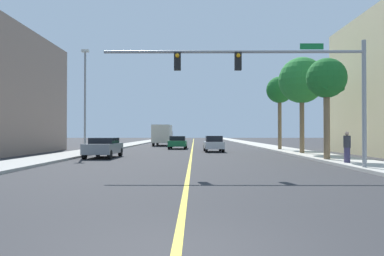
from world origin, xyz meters
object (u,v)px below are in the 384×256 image
at_px(street_lamp, 85,96).
at_px(palm_mid, 302,81).
at_px(car_silver, 214,144).
at_px(palm_near, 327,80).
at_px(palm_far, 280,91).
at_px(traffic_signal_mast, 278,73).
at_px(delivery_truck, 163,135).
at_px(pedestrian, 347,147).
at_px(car_gray, 104,147).
at_px(car_green, 178,142).

relative_size(street_lamp, palm_mid, 1.06).
relative_size(palm_mid, car_silver, 1.92).
height_order(palm_near, palm_far, palm_far).
bearing_deg(palm_mid, traffic_signal_mast, -110.47).
height_order(palm_mid, palm_far, palm_mid).
height_order(street_lamp, car_silver, street_lamp).
height_order(palm_mid, delivery_truck, palm_mid).
height_order(traffic_signal_mast, pedestrian, traffic_signal_mast).
xyz_separation_m(car_gray, car_green, (4.59, 15.09, -0.02)).
relative_size(palm_mid, delivery_truck, 1.02).
bearing_deg(car_gray, palm_far, -142.56).
relative_size(palm_far, car_silver, 1.80).
bearing_deg(car_gray, delivery_truck, -93.18).
height_order(palm_near, car_gray, palm_near).
bearing_deg(delivery_truck, palm_near, -66.52).
bearing_deg(pedestrian, palm_mid, 3.61).
distance_m(car_gray, delivery_truck, 26.25).
bearing_deg(traffic_signal_mast, palm_far, 77.04).
height_order(palm_near, pedestrian, palm_near).
relative_size(street_lamp, car_gray, 1.87).
height_order(car_green, delivery_truck, delivery_truck).
bearing_deg(palm_mid, street_lamp, -176.55).
relative_size(traffic_signal_mast, car_silver, 3.06).
xyz_separation_m(palm_far, car_gray, (-14.98, -11.03, -5.22)).
relative_size(palm_near, pedestrian, 3.70).
distance_m(street_lamp, delivery_truck, 23.98).
xyz_separation_m(car_green, pedestrian, (10.14, -21.26, 0.25)).
height_order(street_lamp, delivery_truck, street_lamp).
height_order(street_lamp, palm_near, street_lamp).
height_order(street_lamp, palm_mid, street_lamp).
distance_m(traffic_signal_mast, delivery_truck, 36.22).
bearing_deg(palm_far, palm_near, -91.59).
distance_m(street_lamp, palm_mid, 17.36).
height_order(palm_near, palm_mid, palm_mid).
distance_m(palm_mid, palm_far, 7.25).
relative_size(street_lamp, palm_far, 1.12).
distance_m(traffic_signal_mast, car_green, 25.01).
xyz_separation_m(traffic_signal_mast, palm_near, (4.19, 5.45, 0.45)).
xyz_separation_m(palm_near, car_green, (-9.99, 18.57, -4.28)).
height_order(traffic_signal_mast, palm_mid, palm_mid).
bearing_deg(palm_near, car_gray, 166.59).
bearing_deg(car_silver, car_gray, -134.95).
bearing_deg(car_gray, car_green, -105.82).
bearing_deg(delivery_truck, traffic_signal_mast, -76.08).
distance_m(palm_near, pedestrian, 4.85).
distance_m(palm_near, car_green, 21.52).
relative_size(car_gray, delivery_truck, 0.58).
relative_size(traffic_signal_mast, palm_near, 1.99).
bearing_deg(car_green, street_lamp, -117.70).
xyz_separation_m(street_lamp, car_gray, (2.14, -2.74, -3.90)).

